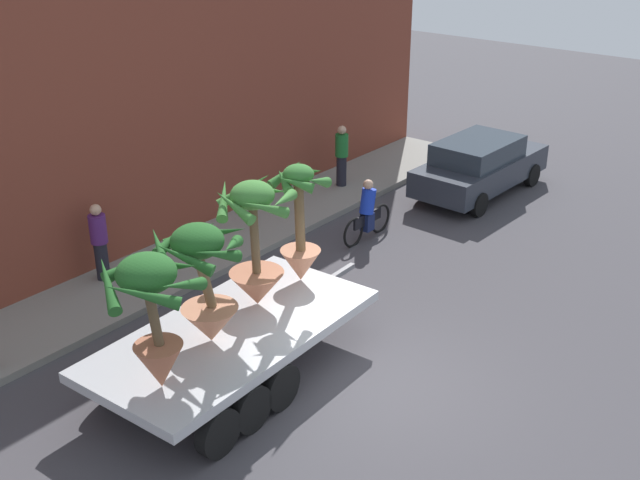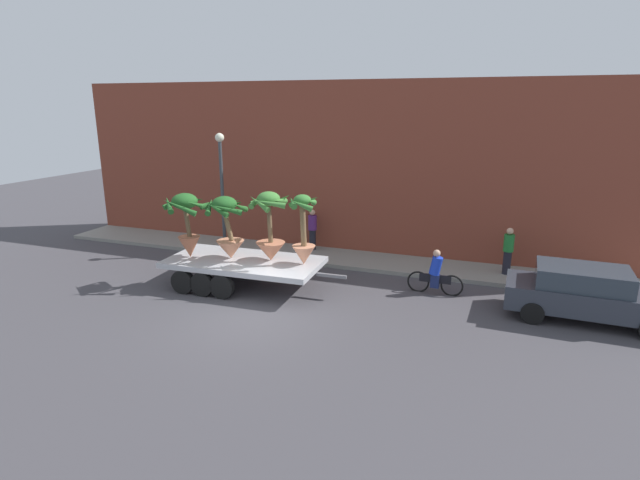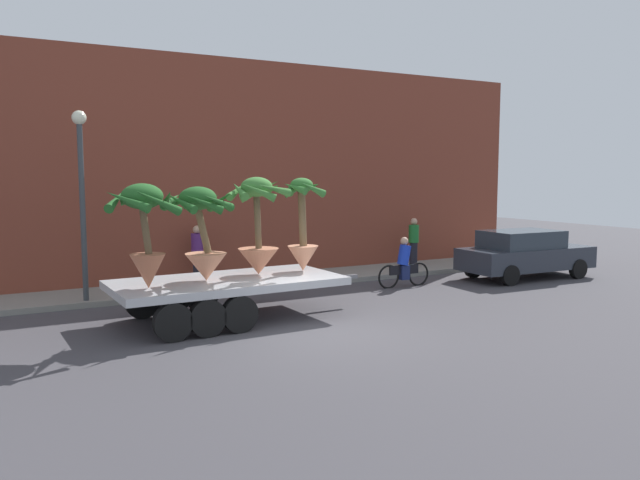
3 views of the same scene
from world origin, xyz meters
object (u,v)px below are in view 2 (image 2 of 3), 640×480
at_px(potted_palm_front, 270,228).
at_px(cyclist, 435,274).
at_px(parked_car, 587,293).
at_px(pedestrian_far_left, 508,250).
at_px(flatbed_trailer, 238,265).
at_px(pedestrian_near_gate, 312,229).
at_px(potted_palm_rear, 303,233).
at_px(potted_palm_middle, 227,225).
at_px(street_lamp, 222,177).
at_px(potted_palm_extra, 186,220).

height_order(potted_palm_front, cyclist, potted_palm_front).
xyz_separation_m(parked_car, pedestrian_far_left, (-2.15, 3.10, 0.21)).
bearing_deg(flatbed_trailer, pedestrian_near_gate, 78.14).
bearing_deg(cyclist, potted_palm_front, -165.76).
bearing_deg(cyclist, potted_palm_rear, -161.75).
bearing_deg(potted_palm_rear, potted_palm_middle, -174.99).
xyz_separation_m(potted_palm_rear, cyclist, (4.13, 1.36, -1.37)).
bearing_deg(pedestrian_near_gate, potted_palm_rear, -72.87).
relative_size(potted_palm_middle, cyclist, 1.16).
height_order(potted_palm_middle, pedestrian_near_gate, potted_palm_middle).
bearing_deg(pedestrian_near_gate, street_lamp, -157.98).
bearing_deg(pedestrian_far_left, potted_palm_rear, -148.94).
xyz_separation_m(flatbed_trailer, potted_palm_middle, (-0.35, 0.01, 1.36)).
distance_m(potted_palm_front, cyclist, 5.68).
relative_size(potted_palm_middle, pedestrian_far_left, 1.25).
xyz_separation_m(potted_palm_front, street_lamp, (-3.55, 2.98, 1.14)).
bearing_deg(flatbed_trailer, parked_car, 5.11).
bearing_deg(potted_palm_extra, street_lamp, 101.38).
bearing_deg(potted_palm_middle, pedestrian_far_left, 24.23).
xyz_separation_m(potted_palm_middle, street_lamp, (-2.08, 3.23, 1.10)).
height_order(pedestrian_far_left, street_lamp, street_lamp).
bearing_deg(cyclist, potted_palm_extra, -166.39).
distance_m(cyclist, pedestrian_near_gate, 6.26).
bearing_deg(pedestrian_far_left, parked_car, -55.26).
relative_size(potted_palm_rear, potted_palm_middle, 1.09).
xyz_separation_m(potted_palm_middle, cyclist, (6.80, 1.60, -1.46)).
xyz_separation_m(flatbed_trailer, parked_car, (10.82, 0.97, 0.07)).
bearing_deg(street_lamp, cyclist, -10.40).
distance_m(potted_palm_rear, potted_palm_extra, 4.07).
bearing_deg(potted_palm_front, pedestrian_near_gate, 91.92).
height_order(potted_palm_rear, potted_palm_front, potted_palm_front).
height_order(potted_palm_rear, street_lamp, street_lamp).
relative_size(potted_palm_rear, pedestrian_near_gate, 1.36).
distance_m(potted_palm_rear, pedestrian_near_gate, 4.68).
relative_size(potted_palm_rear, parked_car, 0.51).
relative_size(potted_palm_rear, cyclist, 1.26).
height_order(potted_palm_front, pedestrian_near_gate, potted_palm_front).
relative_size(potted_palm_extra, pedestrian_near_gate, 1.30).
relative_size(potted_palm_middle, potted_palm_extra, 0.96).
height_order(potted_palm_middle, potted_palm_front, potted_palm_front).
xyz_separation_m(potted_palm_rear, potted_palm_middle, (-2.67, -0.23, 0.09)).
bearing_deg(street_lamp, potted_palm_extra, -78.62).
bearing_deg(pedestrian_far_left, pedestrian_near_gate, 175.95).
xyz_separation_m(pedestrian_far_left, street_lamp, (-11.10, -0.83, 2.19)).
height_order(pedestrian_near_gate, street_lamp, street_lamp).
xyz_separation_m(cyclist, pedestrian_near_gate, (-5.48, 3.01, 0.37)).
bearing_deg(parked_car, potted_palm_rear, -175.16).
xyz_separation_m(flatbed_trailer, pedestrian_near_gate, (0.97, 4.62, 0.28)).
bearing_deg(street_lamp, parked_car, -9.74).
xyz_separation_m(potted_palm_rear, street_lamp, (-4.75, 2.99, 1.19)).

